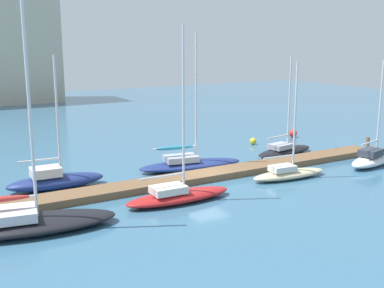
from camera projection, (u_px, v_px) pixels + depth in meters
name	position (u px, v px, depth m)	size (l,w,h in m)	color
ground_plane	(207.00, 179.00, 32.19)	(120.00, 120.00, 0.00)	#386684
dock_pier	(207.00, 175.00, 32.14)	(30.17, 1.93, 0.45)	brown
dock_piling_far_end	(367.00, 146.00, 38.55)	(0.28, 0.28, 1.49)	brown
sailboat_0	(26.00, 221.00, 23.15)	(8.83, 4.23, 12.63)	black
sailboat_1	(55.00, 180.00, 29.90)	(6.08, 2.17, 8.24)	navy
sailboat_2	(178.00, 194.00, 27.41)	(6.51, 1.99, 9.95)	#B21E1E
sailboat_3	(189.00, 163.00, 34.35)	(7.91, 3.40, 9.68)	navy
sailboat_4	(288.00, 172.00, 32.07)	(5.72, 1.91, 7.76)	beige
sailboat_5	(284.00, 150.00, 38.70)	(6.08, 2.75, 7.87)	black
sailboat_6	(374.00, 158.00, 35.62)	(6.10, 3.13, 7.70)	white
mooring_buoy_red	(293.00, 133.00, 45.80)	(0.75, 0.75, 0.75)	red
mooring_buoy_yellow	(253.00, 141.00, 42.74)	(0.58, 0.58, 0.58)	yellow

